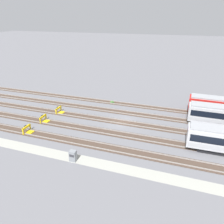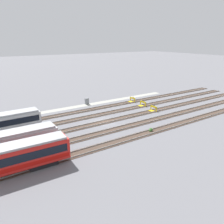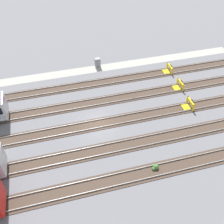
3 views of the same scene
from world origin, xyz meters
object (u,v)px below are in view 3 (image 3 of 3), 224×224
Objects in this scene: bumper_stop_nearest_track at (168,69)px; bumper_stop_middle_track at (189,105)px; electrical_cabinet at (98,63)px; weed_clump at (155,167)px; bumper_stop_near_inner_track at (179,85)px.

bumper_stop_nearest_track is 8.81m from bumper_stop_middle_track.
electrical_cabinet reaches higher than weed_clump.
bumper_stop_nearest_track and bumper_stop_middle_track have the same top height.
bumper_stop_middle_track is (0.56, 4.38, 0.00)m from bumper_stop_near_inner_track.
bumper_stop_near_inner_track is at bearing -97.27° from bumper_stop_middle_track.
bumper_stop_near_inner_track is 1.00× the size of bumper_stop_middle_track.
bumper_stop_nearest_track is 1.25× the size of electrical_cabinet.
bumper_stop_nearest_track is 1.00× the size of bumper_stop_middle_track.
weed_clump is at bearing 94.98° from electrical_cabinet.
bumper_stop_near_inner_track is at bearing 140.31° from electrical_cabinet.
bumper_stop_near_inner_track is 1.25× the size of electrical_cabinet.
bumper_stop_nearest_track is 2.18× the size of weed_clump.
bumper_stop_middle_track is at bearing 85.20° from bumper_stop_nearest_track.
bumper_stop_nearest_track and bumper_stop_near_inner_track have the same top height.
bumper_stop_middle_track reaches higher than weed_clump.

